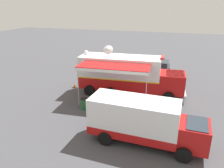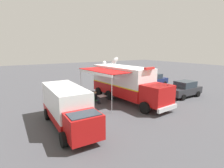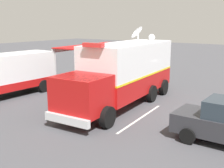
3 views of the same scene
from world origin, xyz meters
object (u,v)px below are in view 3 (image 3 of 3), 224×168
(folding_table, at_px, (96,85))
(support_truck, at_px, (8,75))
(water_bottle, at_px, (98,83))
(seated_responder, at_px, (89,84))
(traffic_cone, at_px, (162,83))
(trash_bin, at_px, (94,81))
(command_truck, at_px, (123,71))
(folding_chair_at_table, at_px, (87,86))
(folding_chair_beside_table, at_px, (100,84))

(folding_table, xyz_separation_m, support_truck, (4.57, 3.37, 0.71))
(water_bottle, bearing_deg, seated_responder, -1.71)
(folding_table, bearing_deg, support_truck, 36.43)
(traffic_cone, bearing_deg, trash_bin, 36.26)
(command_truck, distance_m, folding_table, 2.87)
(folding_table, distance_m, traffic_cone, 5.35)
(water_bottle, height_order, support_truck, support_truck)
(command_truck, height_order, water_bottle, command_truck)
(water_bottle, height_order, trash_bin, water_bottle)
(folding_table, xyz_separation_m, folding_chair_at_table, (0.80, 0.01, -0.16))
(water_bottle, bearing_deg, command_truck, 164.38)
(command_truck, relative_size, support_truck, 1.40)
(folding_chair_beside_table, bearing_deg, trash_bin, -36.20)
(folding_chair_beside_table, bearing_deg, water_bottle, 120.74)
(command_truck, xyz_separation_m, traffic_cone, (0.09, -5.43, -1.66))
(command_truck, height_order, traffic_cone, command_truck)
(water_bottle, xyz_separation_m, trash_bin, (1.79, -1.80, -0.38))
(folding_table, distance_m, support_truck, 5.72)
(command_truck, xyz_separation_m, support_truck, (7.05, 2.70, -0.56))
(folding_chair_beside_table, xyz_separation_m, trash_bin, (1.28, -0.94, -0.06))
(folding_chair_at_table, distance_m, traffic_cone, 5.75)
(folding_table, relative_size, seated_responder, 0.69)
(command_truck, distance_m, traffic_cone, 5.68)
(seated_responder, bearing_deg, folding_chair_at_table, 4.26)
(folding_chair_beside_table, relative_size, traffic_cone, 1.50)
(water_bottle, relative_size, support_truck, 0.03)
(folding_chair_beside_table, bearing_deg, folding_table, 113.90)
(command_truck, height_order, folding_chair_at_table, command_truck)
(seated_responder, distance_m, traffic_cone, 5.64)
(folding_table, bearing_deg, folding_chair_beside_table, -66.10)
(folding_chair_at_table, height_order, seated_responder, seated_responder)
(water_bottle, xyz_separation_m, traffic_cone, (-2.26, -4.78, -0.55))
(seated_responder, bearing_deg, support_truck, 40.50)
(traffic_cone, bearing_deg, water_bottle, 64.64)
(command_truck, bearing_deg, folding_table, -15.10)
(folding_chair_at_table, bearing_deg, trash_bin, -64.46)
(command_truck, distance_m, folding_chair_at_table, 3.65)
(folding_table, height_order, traffic_cone, folding_table)
(folding_table, height_order, trash_bin, trash_bin)
(seated_responder, bearing_deg, traffic_cone, -122.36)
(folding_table, xyz_separation_m, seated_responder, (0.61, -0.01, -0.02))
(command_truck, height_order, support_truck, command_truck)
(command_truck, xyz_separation_m, folding_table, (2.49, -0.67, -1.27))
(trash_bin, xyz_separation_m, traffic_cone, (-4.06, -2.98, -0.18))
(command_truck, xyz_separation_m, trash_bin, (4.15, -2.46, -1.49))
(command_truck, bearing_deg, traffic_cone, -89.06)
(command_truck, relative_size, folding_table, 11.25)
(folding_chair_beside_table, distance_m, traffic_cone, 4.80)
(command_truck, bearing_deg, support_truck, 20.92)
(trash_bin, bearing_deg, folding_chair_at_table, 115.54)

